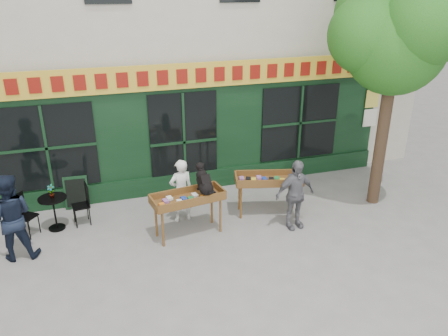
% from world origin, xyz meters
% --- Properties ---
extents(ground, '(80.00, 80.00, 0.00)m').
position_xyz_m(ground, '(0.00, 0.00, 0.00)').
color(ground, slate).
rests_on(ground, ground).
extents(street_tree, '(3.05, 2.90, 5.60)m').
position_xyz_m(street_tree, '(4.34, 0.36, 4.11)').
color(street_tree, '#382619').
rests_on(street_tree, ground).
extents(book_cart_center, '(1.58, 0.84, 0.99)m').
position_xyz_m(book_cart_center, '(-0.42, 0.19, 0.82)').
color(book_cart_center, brown).
rests_on(book_cart_center, ground).
extents(dog, '(0.43, 0.64, 0.60)m').
position_xyz_m(dog, '(-0.07, 0.14, 1.29)').
color(dog, black).
rests_on(dog, book_cart_center).
extents(woman, '(0.59, 0.43, 1.48)m').
position_xyz_m(woman, '(-0.42, 0.84, 0.74)').
color(woman, white).
rests_on(woman, ground).
extents(book_cart_right, '(1.61, 0.98, 0.99)m').
position_xyz_m(book_cart_right, '(1.56, 0.54, 0.82)').
color(book_cart_right, brown).
rests_on(book_cart_right, ground).
extents(man_right, '(0.96, 0.47, 1.59)m').
position_xyz_m(man_right, '(1.86, -0.21, 0.79)').
color(man_right, slate).
rests_on(man_right, ground).
extents(bistro_table, '(0.60, 0.60, 0.76)m').
position_xyz_m(bistro_table, '(-3.16, 1.30, 0.54)').
color(bistro_table, black).
rests_on(bistro_table, ground).
extents(bistro_chair_left, '(0.51, 0.51, 0.95)m').
position_xyz_m(bistro_chair_left, '(-3.78, 1.26, 0.56)').
color(bistro_chair_left, black).
rests_on(bistro_chair_left, ground).
extents(bistro_chair_right, '(0.41, 0.41, 0.95)m').
position_xyz_m(bistro_chair_right, '(-2.52, 1.36, 0.56)').
color(bistro_chair_right, black).
rests_on(bistro_chair_right, ground).
extents(potted_plant, '(0.19, 0.16, 0.31)m').
position_xyz_m(potted_plant, '(-3.16, 1.30, 0.92)').
color(potted_plant, gray).
rests_on(potted_plant, bistro_table).
extents(man_left, '(0.88, 0.70, 1.77)m').
position_xyz_m(man_left, '(-3.86, 0.40, 0.89)').
color(man_left, black).
rests_on(man_left, ground).
extents(chalkboard, '(0.57, 0.24, 0.79)m').
position_xyz_m(chalkboard, '(-2.70, 2.19, 0.40)').
color(chalkboard, black).
rests_on(chalkboard, ground).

